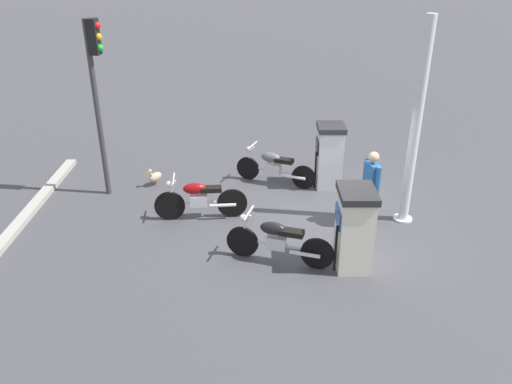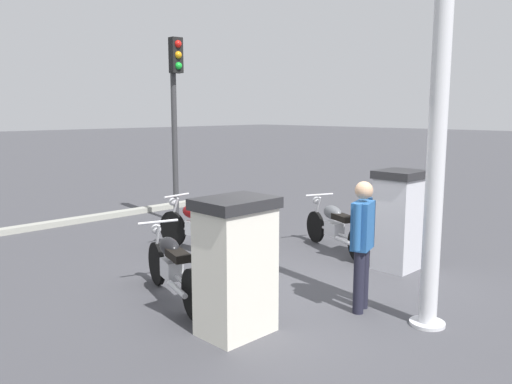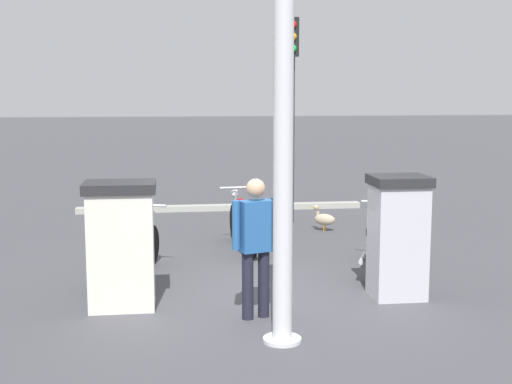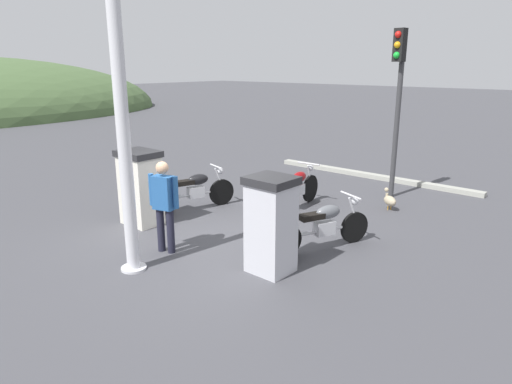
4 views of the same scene
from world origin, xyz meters
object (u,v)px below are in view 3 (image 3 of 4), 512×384
(motorcycle_far_pump, at_px, (136,245))
(attendant_person, at_px, (256,239))
(roadside_traffic_light, at_px, (292,85))
(fuel_pump_near, at_px, (398,236))
(fuel_pump_far, at_px, (121,244))
(wandering_duck, at_px, (324,219))
(motorcycle_near_pump, at_px, (376,239))
(motorcycle_extra, at_px, (242,220))
(canopy_support_pole, at_px, (283,148))

(motorcycle_far_pump, distance_m, attendant_person, 2.44)
(attendant_person, relative_size, roadside_traffic_light, 0.41)
(fuel_pump_near, bearing_deg, fuel_pump_far, 90.00)
(fuel_pump_near, xyz_separation_m, wandering_duck, (4.16, -0.02, -0.55))
(motorcycle_near_pump, bearing_deg, roadside_traffic_light, 8.23)
(motorcycle_near_pump, height_order, attendant_person, attendant_person)
(motorcycle_far_pump, bearing_deg, motorcycle_extra, -46.25)
(fuel_pump_far, distance_m, attendant_person, 1.65)
(motorcycle_near_pump, bearing_deg, fuel_pump_near, 174.53)
(wandering_duck, bearing_deg, roadside_traffic_light, 25.26)
(fuel_pump_near, xyz_separation_m, fuel_pump_far, (-0.00, 3.38, -0.01))
(fuel_pump_near, height_order, wandering_duck, fuel_pump_near)
(fuel_pump_far, bearing_deg, wandering_duck, -39.26)
(motorcycle_far_pump, relative_size, canopy_support_pole, 0.47)
(motorcycle_far_pump, bearing_deg, attendant_person, -143.58)
(motorcycle_near_pump, xyz_separation_m, canopy_support_pole, (-2.68, 1.80, 1.55))
(fuel_pump_near, xyz_separation_m, motorcycle_near_pump, (1.30, -0.12, -0.32))
(fuel_pump_far, bearing_deg, fuel_pump_near, -90.00)
(fuel_pump_far, height_order, attendant_person, attendant_person)
(fuel_pump_near, bearing_deg, roadside_traffic_light, 4.78)
(motorcycle_extra, xyz_separation_m, canopy_support_pole, (-4.30, 0.05, 1.53))
(attendant_person, height_order, wandering_duck, attendant_person)
(motorcycle_far_pump, relative_size, wandering_duck, 4.06)
(motorcycle_far_pump, distance_m, motorcycle_extra, 2.28)
(fuel_pump_near, distance_m, fuel_pump_far, 3.38)
(motorcycle_near_pump, bearing_deg, fuel_pump_far, 110.32)
(canopy_support_pole, bearing_deg, motorcycle_far_pump, 30.39)
(motorcycle_extra, relative_size, roadside_traffic_light, 0.50)
(fuel_pump_near, distance_m, wandering_duck, 4.20)
(fuel_pump_near, bearing_deg, motorcycle_near_pump, -5.47)
(canopy_support_pole, bearing_deg, motorcycle_extra, -0.67)
(motorcycle_extra, bearing_deg, fuel_pump_near, -150.77)
(attendant_person, bearing_deg, fuel_pump_near, -72.27)
(wandering_duck, xyz_separation_m, roadside_traffic_light, (0.95, 0.45, 2.44))
(attendant_person, bearing_deg, roadside_traffic_light, -14.04)
(fuel_pump_near, distance_m, canopy_support_pole, 2.50)
(fuel_pump_near, relative_size, roadside_traffic_light, 0.39)
(motorcycle_near_pump, xyz_separation_m, attendant_person, (-1.89, 1.98, 0.46))
(canopy_support_pole, bearing_deg, fuel_pump_far, 50.83)
(fuel_pump_near, bearing_deg, wandering_duck, -0.27)
(fuel_pump_near, bearing_deg, canopy_support_pole, 129.52)
(motorcycle_near_pump, bearing_deg, attendant_person, 133.71)
(fuel_pump_far, bearing_deg, motorcycle_near_pump, -69.68)
(fuel_pump_far, xyz_separation_m, motorcycle_near_pump, (1.30, -3.51, -0.31))
(fuel_pump_far, height_order, canopy_support_pole, canopy_support_pole)
(fuel_pump_far, xyz_separation_m, roadside_traffic_light, (5.11, -2.95, 1.90))
(fuel_pump_far, distance_m, motorcycle_near_pump, 3.75)
(attendant_person, bearing_deg, motorcycle_near_pump, -46.29)
(motorcycle_near_pump, height_order, motorcycle_extra, motorcycle_extra)
(attendant_person, bearing_deg, fuel_pump_far, 68.80)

